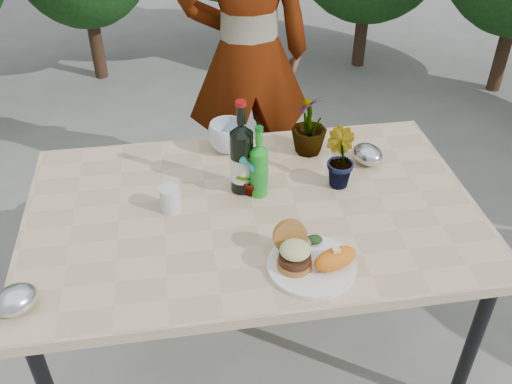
{
  "coord_description": "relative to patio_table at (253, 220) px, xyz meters",
  "views": [
    {
      "loc": [
        -0.24,
        -1.57,
        2.01
      ],
      "look_at": [
        0.0,
        -0.08,
        0.88
      ],
      "focal_mm": 40.0,
      "sensor_mm": 36.0,
      "label": 1
    }
  ],
  "objects": [
    {
      "name": "seedling_mid",
      "position": [
        0.33,
        0.1,
        0.17
      ],
      "size": [
        0.14,
        0.15,
        0.23
      ],
      "primitive_type": "imported",
      "rotation": [
        0.0,
        0.0,
        1.93
      ],
      "color": "#20531C",
      "rests_on": "patio_table"
    },
    {
      "name": "patio_table",
      "position": [
        0.0,
        0.0,
        0.0
      ],
      "size": [
        1.6,
        1.0,
        0.75
      ],
      "color": "#CDB189",
      "rests_on": "ground"
    },
    {
      "name": "blue_bowl",
      "position": [
        -0.04,
        0.39,
        0.12
      ],
      "size": [
        0.16,
        0.16,
        0.12
      ],
      "primitive_type": "imported",
      "rotation": [
        0.0,
        0.0,
        0.03
      ],
      "color": "silver",
      "rests_on": "patio_table"
    },
    {
      "name": "sweet_potato",
      "position": [
        0.21,
        -0.34,
        0.1
      ],
      "size": [
        0.17,
        0.12,
        0.06
      ],
      "primitive_type": "ellipsoid",
      "rotation": [
        0.0,
        0.0,
        0.35
      ],
      "color": "orange",
      "rests_on": "dinner_plate"
    },
    {
      "name": "sparkling_water",
      "position": [
        0.04,
        0.08,
        0.16
      ],
      "size": [
        0.07,
        0.07,
        0.28
      ],
      "rotation": [
        0.0,
        0.0,
        0.1
      ],
      "color": "#1B9821",
      "rests_on": "patio_table"
    },
    {
      "name": "ground",
      "position": [
        0.0,
        0.0,
        -0.69
      ],
      "size": [
        80.0,
        80.0,
        0.0
      ],
      "primitive_type": "plane",
      "color": "slate",
      "rests_on": "ground"
    },
    {
      "name": "seedling_left",
      "position": [
        0.01,
        0.08,
        0.15
      ],
      "size": [
        0.12,
        0.12,
        0.19
      ],
      "primitive_type": "imported",
      "rotation": [
        0.0,
        0.0,
        0.79
      ],
      "color": "#25571D",
      "rests_on": "patio_table"
    },
    {
      "name": "person",
      "position": [
        0.13,
        1.02,
        0.18
      ],
      "size": [
        0.65,
        0.43,
        1.75
      ],
      "primitive_type": "imported",
      "rotation": [
        0.0,
        0.0,
        3.16
      ],
      "color": "#8F5E47",
      "rests_on": "ground"
    },
    {
      "name": "burger_stack",
      "position": [
        0.08,
        -0.31,
        0.12
      ],
      "size": [
        0.11,
        0.16,
        0.11
      ],
      "color": "#B7722D",
      "rests_on": "dinner_plate"
    },
    {
      "name": "plastic_cup",
      "position": [
        -0.28,
        0.03,
        0.1
      ],
      "size": [
        0.07,
        0.07,
        0.09
      ],
      "primitive_type": "cylinder",
      "color": "silver",
      "rests_on": "patio_table"
    },
    {
      "name": "foil_packet_left",
      "position": [
        -0.74,
        -0.36,
        0.1
      ],
      "size": [
        0.17,
        0.16,
        0.08
      ],
      "primitive_type": "ellipsoid",
      "rotation": [
        0.0,
        0.0,
        0.6
      ],
      "color": "silver",
      "rests_on": "patio_table"
    },
    {
      "name": "seedling_right",
      "position": [
        0.28,
        0.33,
        0.18
      ],
      "size": [
        0.2,
        0.2,
        0.25
      ],
      "primitive_type": "imported",
      "rotation": [
        0.0,
        0.0,
        3.87
      ],
      "color": "#2F5D20",
      "rests_on": "patio_table"
    },
    {
      "name": "grilled_veg",
      "position": [
        0.15,
        -0.23,
        0.09
      ],
      "size": [
        0.08,
        0.05,
        0.03
      ],
      "color": "olive",
      "rests_on": "dinner_plate"
    },
    {
      "name": "dinner_plate",
      "position": [
        0.14,
        -0.32,
        0.06
      ],
      "size": [
        0.28,
        0.28,
        0.01
      ],
      "primitive_type": "cylinder",
      "color": "white",
      "rests_on": "patio_table"
    },
    {
      "name": "foil_packet_right",
      "position": [
        0.49,
        0.21,
        0.1
      ],
      "size": [
        0.15,
        0.16,
        0.08
      ],
      "primitive_type": "ellipsoid",
      "rotation": [
        0.0,
        0.0,
        1.99
      ],
      "color": "#B9BBC1",
      "rests_on": "patio_table"
    },
    {
      "name": "wine_bottle",
      "position": [
        -0.02,
        0.12,
        0.19
      ],
      "size": [
        0.09,
        0.09,
        0.36
      ],
      "rotation": [
        0.0,
        0.0,
        0.21
      ],
      "color": "black",
      "rests_on": "patio_table"
    }
  ]
}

